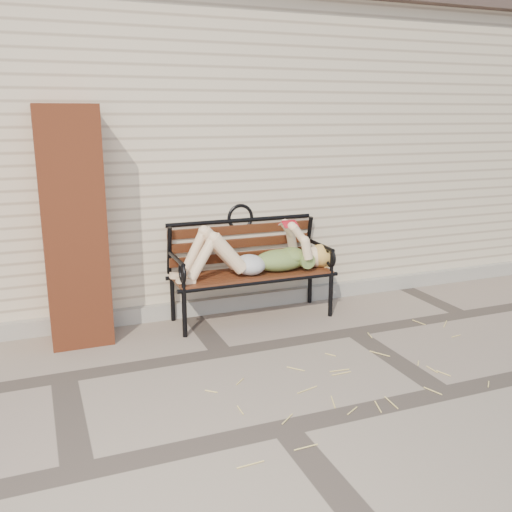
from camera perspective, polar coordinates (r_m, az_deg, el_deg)
name	(u,v)px	position (r m, az deg, el deg)	size (l,w,h in m)	color
ground	(353,332)	(5.29, 9.69, -7.50)	(80.00, 80.00, 0.00)	#77675C
house_wall	(239,147)	(7.65, -1.70, 10.87)	(8.00, 4.00, 3.00)	beige
house_roof	(238,12)	(7.73, -1.79, 23.17)	(8.30, 4.30, 0.30)	#493934
foundation_strip	(306,294)	(6.06, 4.98, -3.77)	(8.00, 0.10, 0.15)	gray
brick_pillar	(73,227)	(5.02, -17.79, 2.79)	(0.50, 0.50, 2.00)	#953F21
garden_bench	(249,256)	(5.46, -0.75, 0.04)	(1.65, 0.66, 1.07)	black
reading_woman	(255,255)	(5.34, -0.12, 0.11)	(1.56, 0.35, 0.49)	#093443
straw_scatter	(321,389)	(4.23, 6.52, -13.03)	(3.08, 1.43, 0.01)	#DDC26B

